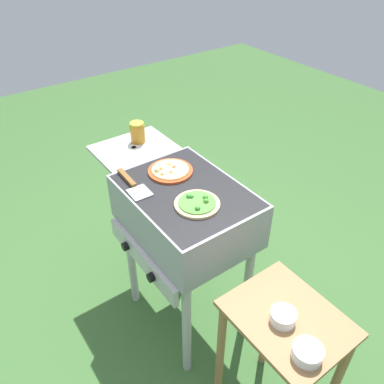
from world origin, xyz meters
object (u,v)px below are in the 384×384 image
object	(u,v)px
spatula	(132,184)
topping_bowl_far	(283,317)
pizza_cheese	(170,170)
sauce_jar	(138,132)
topping_bowl_near	(307,353)
pizza_veggie	(197,203)
grill	(183,213)
prep_table	(281,347)

from	to	relation	value
spatula	topping_bowl_far	distance (m)	0.87
pizza_cheese	sauce_jar	world-z (taller)	sauce_jar
sauce_jar	topping_bowl_near	bearing A→B (deg)	-5.05
topping_bowl_far	pizza_veggie	bearing A→B (deg)	179.31
grill	sauce_jar	xyz separation A→B (m)	(-0.51, 0.05, 0.20)
grill	topping_bowl_far	size ratio (longest dim) A/B	9.88
topping_bowl_far	pizza_cheese	bearing A→B (deg)	176.34
pizza_veggie	prep_table	xyz separation A→B (m)	(0.54, 0.02, -0.40)
sauce_jar	prep_table	distance (m)	1.26
pizza_cheese	topping_bowl_far	world-z (taller)	pizza_cheese
prep_table	topping_bowl_far	bearing A→B (deg)	-95.01
pizza_cheese	spatula	size ratio (longest dim) A/B	0.83
grill	pizza_veggie	distance (m)	0.20
grill	topping_bowl_near	size ratio (longest dim) A/B	9.05
prep_table	topping_bowl_far	size ratio (longest dim) A/B	7.27
pizza_veggie	topping_bowl_far	xyz separation A→B (m)	(0.54, -0.01, -0.18)
spatula	grill	bearing A→B (deg)	46.60
pizza_veggie	pizza_cheese	world-z (taller)	pizza_cheese
pizza_veggie	topping_bowl_far	size ratio (longest dim) A/B	2.04
topping_bowl_near	topping_bowl_far	world-z (taller)	same
pizza_cheese	topping_bowl_near	size ratio (longest dim) A/B	2.05
grill	topping_bowl_near	world-z (taller)	grill
topping_bowl_far	spatula	bearing A→B (deg)	-169.89
spatula	topping_bowl_near	bearing A→B (deg)	6.41
spatula	topping_bowl_far	xyz separation A→B (m)	(0.83, 0.15, -0.18)
sauce_jar	spatula	distance (m)	0.41
spatula	prep_table	world-z (taller)	spatula
grill	prep_table	bearing A→B (deg)	0.37
pizza_cheese	pizza_veggie	bearing A→B (deg)	-9.24
pizza_veggie	pizza_cheese	bearing A→B (deg)	170.76
sauce_jar	topping_bowl_near	xyz separation A→B (m)	(1.32, -0.12, -0.23)
pizza_veggie	topping_bowl_far	bearing A→B (deg)	-0.69
sauce_jar	prep_table	size ratio (longest dim) A/B	0.16
grill	topping_bowl_far	bearing A→B (deg)	-2.03
pizza_veggie	pizza_cheese	size ratio (longest dim) A/B	0.91
grill	topping_bowl_far	distance (m)	0.67
topping_bowl_near	pizza_cheese	bearing A→B (deg)	174.63
pizza_veggie	prep_table	size ratio (longest dim) A/B	0.28
pizza_veggie	pizza_cheese	distance (m)	0.29
grill	sauce_jar	distance (m)	0.55
grill	pizza_cheese	size ratio (longest dim) A/B	4.42
spatula	topping_bowl_far	world-z (taller)	spatula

